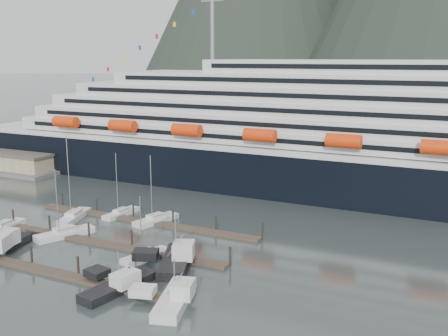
{
  "coord_description": "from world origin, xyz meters",
  "views": [
    {
      "loc": [
        50.69,
        -63.08,
        30.89
      ],
      "look_at": [
        9.25,
        22.0,
        10.78
      ],
      "focal_mm": 42.0,
      "sensor_mm": 36.0,
      "label": 1
    }
  ],
  "objects_px": {
    "sailboat_f": "(156,220)",
    "trawler_e": "(175,260)",
    "sailboat_h": "(146,257)",
    "trawler_d": "(174,298)",
    "warehouse": "(1,158)",
    "trawler_c": "(119,284)",
    "sailboat_a": "(4,227)",
    "sailboat_b": "(74,217)",
    "cruise_ship": "(372,143)",
    "sailboat_e": "(121,213)",
    "sailboat_c": "(65,234)"
  },
  "relations": [
    {
      "from": "sailboat_a",
      "to": "sailboat_b",
      "type": "relative_size",
      "value": 0.85
    },
    {
      "from": "cruise_ship",
      "to": "trawler_c",
      "type": "height_order",
      "value": "cruise_ship"
    },
    {
      "from": "trawler_d",
      "to": "sailboat_b",
      "type": "bearing_deg",
      "value": 42.14
    },
    {
      "from": "sailboat_a",
      "to": "sailboat_e",
      "type": "xyz_separation_m",
      "value": [
        14.07,
        16.37,
        -0.02
      ]
    },
    {
      "from": "sailboat_b",
      "to": "trawler_e",
      "type": "bearing_deg",
      "value": -127.05
    },
    {
      "from": "sailboat_b",
      "to": "sailboat_c",
      "type": "xyz_separation_m",
      "value": [
        5.52,
        -8.43,
        -0.03
      ]
    },
    {
      "from": "sailboat_f",
      "to": "trawler_e",
      "type": "bearing_deg",
      "value": -123.68
    },
    {
      "from": "sailboat_a",
      "to": "trawler_c",
      "type": "bearing_deg",
      "value": -111.76
    },
    {
      "from": "trawler_e",
      "to": "cruise_ship",
      "type": "bearing_deg",
      "value": -41.39
    },
    {
      "from": "warehouse",
      "to": "sailboat_b",
      "type": "xyz_separation_m",
      "value": [
        53.77,
        -30.29,
        -1.8
      ]
    },
    {
      "from": "sailboat_h",
      "to": "trawler_e",
      "type": "xyz_separation_m",
      "value": [
        5.5,
        -0.41,
        0.58
      ]
    },
    {
      "from": "sailboat_e",
      "to": "trawler_e",
      "type": "relative_size",
      "value": 1.04
    },
    {
      "from": "trawler_d",
      "to": "warehouse",
      "type": "bearing_deg",
      "value": 43.33
    },
    {
      "from": "cruise_ship",
      "to": "sailboat_e",
      "type": "bearing_deg",
      "value": -138.24
    },
    {
      "from": "sailboat_h",
      "to": "trawler_d",
      "type": "xyz_separation_m",
      "value": [
        11.84,
        -11.13,
        0.46
      ]
    },
    {
      "from": "sailboat_e",
      "to": "trawler_d",
      "type": "relative_size",
      "value": 1.14
    },
    {
      "from": "sailboat_f",
      "to": "trawler_e",
      "type": "distance_m",
      "value": 21.95
    },
    {
      "from": "sailboat_a",
      "to": "sailboat_f",
      "type": "xyz_separation_m",
      "value": [
        22.82,
        15.56,
        0.0
      ]
    },
    {
      "from": "warehouse",
      "to": "sailboat_e",
      "type": "bearing_deg",
      "value": -21.77
    },
    {
      "from": "cruise_ship",
      "to": "trawler_d",
      "type": "xyz_separation_m",
      "value": [
        -12.15,
        -65.27,
        -11.18
      ]
    },
    {
      "from": "sailboat_e",
      "to": "sailboat_h",
      "type": "relative_size",
      "value": 1.23
    },
    {
      "from": "trawler_c",
      "to": "sailboat_b",
      "type": "bearing_deg",
      "value": 62.28
    },
    {
      "from": "sailboat_e",
      "to": "trawler_d",
      "type": "xyz_separation_m",
      "value": [
        29.4,
        -28.18,
        0.45
      ]
    },
    {
      "from": "sailboat_c",
      "to": "warehouse",
      "type": "bearing_deg",
      "value": 80.93
    },
    {
      "from": "sailboat_f",
      "to": "sailboat_h",
      "type": "relative_size",
      "value": 1.27
    },
    {
      "from": "sailboat_b",
      "to": "sailboat_h",
      "type": "bearing_deg",
      "value": -130.44
    },
    {
      "from": "sailboat_e",
      "to": "sailboat_b",
      "type": "bearing_deg",
      "value": 137.24
    },
    {
      "from": "trawler_d",
      "to": "trawler_e",
      "type": "xyz_separation_m",
      "value": [
        -6.34,
        10.73,
        0.11
      ]
    },
    {
      "from": "sailboat_c",
      "to": "sailboat_f",
      "type": "bearing_deg",
      "value": -11.76
    },
    {
      "from": "cruise_ship",
      "to": "sailboat_b",
      "type": "distance_m",
      "value": 65.82
    },
    {
      "from": "sailboat_b",
      "to": "trawler_d",
      "type": "height_order",
      "value": "sailboat_b"
    },
    {
      "from": "trawler_e",
      "to": "sailboat_c",
      "type": "bearing_deg",
      "value": 60.54
    },
    {
      "from": "warehouse",
      "to": "sailboat_h",
      "type": "distance_m",
      "value": 88.26
    },
    {
      "from": "sailboat_a",
      "to": "trawler_c",
      "type": "height_order",
      "value": "sailboat_a"
    },
    {
      "from": "cruise_ship",
      "to": "trawler_d",
      "type": "relative_size",
      "value": 18.13
    },
    {
      "from": "warehouse",
      "to": "trawler_c",
      "type": "xyz_separation_m",
      "value": [
        81.04,
        -52.07,
        -1.43
      ]
    },
    {
      "from": "sailboat_a",
      "to": "trawler_e",
      "type": "xyz_separation_m",
      "value": [
        37.13,
        -1.08,
        0.54
      ]
    },
    {
      "from": "sailboat_b",
      "to": "sailboat_h",
      "type": "height_order",
      "value": "sailboat_b"
    },
    {
      "from": "sailboat_b",
      "to": "trawler_d",
      "type": "relative_size",
      "value": 1.46
    },
    {
      "from": "sailboat_a",
      "to": "trawler_e",
      "type": "height_order",
      "value": "sailboat_a"
    },
    {
      "from": "sailboat_a",
      "to": "sailboat_b",
      "type": "height_order",
      "value": "sailboat_b"
    },
    {
      "from": "cruise_ship",
      "to": "sailboat_a",
      "type": "height_order",
      "value": "cruise_ship"
    },
    {
      "from": "sailboat_c",
      "to": "sailboat_e",
      "type": "xyz_separation_m",
      "value": [
        1.18,
        14.57,
        -0.02
      ]
    },
    {
      "from": "cruise_ship",
      "to": "sailboat_h",
      "type": "height_order",
      "value": "cruise_ship"
    },
    {
      "from": "cruise_ship",
      "to": "warehouse",
      "type": "bearing_deg",
      "value": -172.77
    },
    {
      "from": "sailboat_c",
      "to": "trawler_d",
      "type": "height_order",
      "value": "sailboat_c"
    },
    {
      "from": "warehouse",
      "to": "trawler_d",
      "type": "distance_m",
      "value": 104.01
    },
    {
      "from": "sailboat_e",
      "to": "trawler_c",
      "type": "bearing_deg",
      "value": -138.87
    },
    {
      "from": "trawler_c",
      "to": "trawler_e",
      "type": "distance_m",
      "value": 10.76
    },
    {
      "from": "sailboat_b",
      "to": "trawler_e",
      "type": "xyz_separation_m",
      "value": [
        29.76,
        -11.31,
        0.52
      ]
    }
  ]
}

